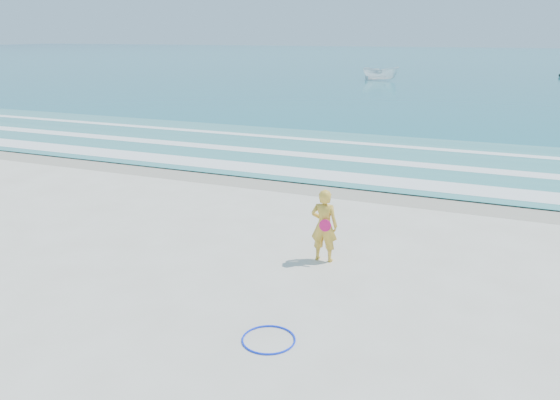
% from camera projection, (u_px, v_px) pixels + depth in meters
% --- Properties ---
extents(ground, '(400.00, 400.00, 0.00)m').
position_uv_depth(ground, '(175.00, 305.00, 10.32)').
color(ground, silver).
rests_on(ground, ground).
extents(wet_sand, '(400.00, 2.40, 0.00)m').
position_uv_depth(wet_sand, '(324.00, 186.00, 18.26)').
color(wet_sand, '#B2A893').
rests_on(wet_sand, ground).
extents(ocean, '(400.00, 190.00, 0.04)m').
position_uv_depth(ocean, '(484.00, 60.00, 102.93)').
color(ocean, '#19727F').
rests_on(ocean, ground).
extents(shallow, '(400.00, 10.00, 0.01)m').
position_uv_depth(shallow, '(362.00, 156.00, 22.66)').
color(shallow, '#59B7AD').
rests_on(shallow, ocean).
extents(foam_near, '(400.00, 1.40, 0.01)m').
position_uv_depth(foam_near, '(336.00, 176.00, 19.39)').
color(foam_near, white).
rests_on(foam_near, shallow).
extents(foam_mid, '(400.00, 0.90, 0.01)m').
position_uv_depth(foam_mid, '(357.00, 159.00, 21.95)').
color(foam_mid, white).
rests_on(foam_mid, shallow).
extents(foam_far, '(400.00, 0.60, 0.01)m').
position_uv_depth(foam_far, '(376.00, 145.00, 24.86)').
color(foam_far, white).
rests_on(foam_far, shallow).
extents(hoop, '(1.14, 1.14, 0.03)m').
position_uv_depth(hoop, '(269.00, 339.00, 9.12)').
color(hoop, '#0D2DF4').
rests_on(hoop, ground).
extents(boat, '(3.89, 1.55, 1.49)m').
position_uv_depth(boat, '(381.00, 73.00, 58.30)').
color(boat, white).
rests_on(boat, ocean).
extents(buoy, '(0.43, 0.43, 0.43)m').
position_uv_depth(buoy, '(560.00, 75.00, 62.80)').
color(buoy, black).
rests_on(buoy, ocean).
extents(woman, '(0.62, 0.43, 1.66)m').
position_uv_depth(woman, '(324.00, 225.00, 12.10)').
color(woman, gold).
rests_on(woman, ground).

